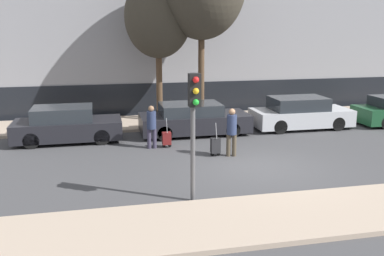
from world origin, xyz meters
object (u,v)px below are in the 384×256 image
Objects in this scene: parked_car_0 at (67,125)px; pedestrian_right at (232,129)px; trolley_right at (215,145)px; traffic_light at (194,112)px; bare_tree_down_street at (158,17)px; parked_car_1 at (194,119)px; trolley_left at (167,138)px; parked_car_2 at (300,114)px; pedestrian_left at (152,124)px; parked_bicycle at (175,112)px.

pedestrian_right is (5.68, -3.26, 0.30)m from parked_car_0.
trolley_right is 4.56m from traffic_light.
parked_car_0 is 6.33m from bare_tree_down_street.
traffic_light is (-1.56, -7.02, 1.75)m from parked_car_1.
parked_car_1 is 2.31m from trolley_left.
bare_tree_down_street is (0.49, 9.50, 2.43)m from traffic_light.
bare_tree_down_street reaches higher than pedestrian_right.
parked_car_2 is 3.64× the size of trolley_right.
pedestrian_left is 3.01m from pedestrian_right.
trolley_left is at bearing -94.80° from bare_tree_down_street.
trolley_right is at bearing -78.92° from bare_tree_down_street.
trolley_left is 6.19m from bare_tree_down_street.
traffic_light reaches higher than pedestrian_right.
pedestrian_right is 5.92m from parked_bicycle.
parked_bicycle is 4.37m from bare_tree_down_street.
trolley_right is 0.18× the size of bare_tree_down_street.
parked_car_2 is at bearing 0.84° from parked_car_0.
parked_bicycle is (4.73, 2.56, -0.16)m from parked_car_0.
parked_bicycle is at bearing 28.48° from parked_car_0.
bare_tree_down_street is at bearing 157.60° from parked_car_2.
trolley_right is at bearing -44.15° from trolley_left.
parked_car_0 is at bearing 148.61° from trolley_right.
parked_bicycle is (-0.42, 5.70, 0.11)m from trolley_right.
pedestrian_left reaches higher than trolley_right.
parked_car_0 is 2.32× the size of parked_bicycle.
trolley_right is (0.06, -3.24, -0.24)m from parked_car_1.
parked_car_2 is 5.81m from trolley_right.
traffic_light reaches higher than parked_bicycle.
parked_car_2 is at bearing -22.40° from bare_tree_down_street.
trolley_left is (0.55, -0.02, -0.55)m from pedestrian_left.
bare_tree_down_street is (-1.12, 5.72, 4.42)m from trolley_right.
bare_tree_down_street reaches higher than parked_car_0.
parked_car_0 is 0.95× the size of parked_car_2.
pedestrian_left is 5.45m from traffic_light.
pedestrian_right is 0.51× the size of traffic_light.
traffic_light reaches higher than parked_car_0.
parked_car_0 is at bearing 117.05° from traffic_light.
parked_bicycle is at bearing 155.05° from parked_car_2.
parked_car_2 is 2.57× the size of pedestrian_right.
pedestrian_left is (-1.97, -1.78, 0.28)m from parked_car_1.
traffic_light reaches higher than pedestrian_left.
parked_car_2 reaches higher than parked_bicycle.
parked_bicycle is (-5.20, 2.42, -0.16)m from parked_car_2.
parked_bicycle is at bearing 76.02° from trolley_left.
parked_car_1 is at bearing -81.67° from parked_bicycle.
parked_car_2 is 2.70× the size of pedestrian_left.
parked_car_2 is 5.74m from parked_bicycle.
pedestrian_right is at bearing -37.65° from trolley_left.
parked_car_1 is 3.80× the size of trolley_right.
pedestrian_right is (-4.24, -3.41, 0.30)m from parked_car_2.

